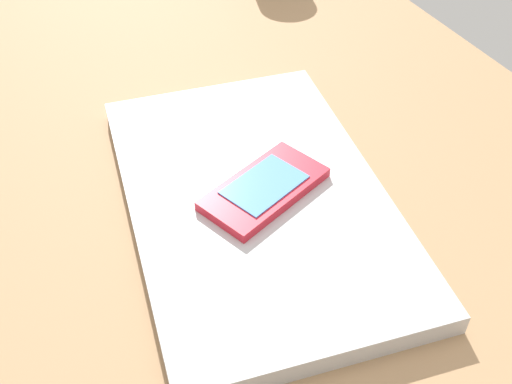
{
  "coord_description": "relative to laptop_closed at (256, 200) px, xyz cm",
  "views": [
    {
      "loc": [
        -32.2,
        14.7,
        43.54
      ],
      "look_at": [
        5.08,
        -3.33,
        5.0
      ],
      "focal_mm": 44.97,
      "sensor_mm": 36.0,
      "label": 1
    }
  ],
  "objects": [
    {
      "name": "laptop_closed",
      "position": [
        0.0,
        0.0,
        0.0
      ],
      "size": [
        37.9,
        27.17,
        1.97
      ],
      "primitive_type": "cube",
      "rotation": [
        0.0,
        0.0,
        -0.15
      ],
      "color": "#B7BABC",
      "rests_on": "desk_surface"
    },
    {
      "name": "cell_phone_on_laptop",
      "position": [
        -0.36,
        -0.63,
        1.48
      ],
      "size": [
        9.55,
        12.67,
        1.06
      ],
      "color": "red",
      "rests_on": "laptop_closed"
    },
    {
      "name": "desk_surface",
      "position": [
        -5.08,
        3.33,
        -2.48
      ],
      "size": [
        120.0,
        80.0,
        3.0
      ],
      "primitive_type": "cube",
      "color": "#9E7751",
      "rests_on": "ground"
    }
  ]
}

